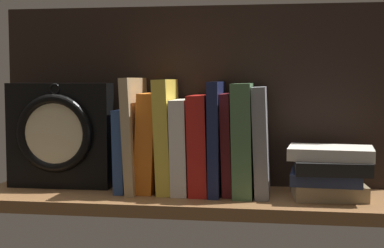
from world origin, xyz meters
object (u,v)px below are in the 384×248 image
object	(u,v)px
framed_clock	(59,135)
book_white_catcher	(183,146)
book_maroon_dawkins	(228,143)
book_gray_chess	(261,141)
book_tan_shortstories	(136,134)
book_orange_pandolfini	(150,142)
book_navy_bierce	(217,137)
book_green_romantic	(244,139)
book_blue_modern	(126,149)
book_yellow_seinlanguage	(167,136)
book_red_requiem	(201,144)
book_stack_side	(329,172)

from	to	relation	value
framed_clock	book_white_catcher	bearing A→B (deg)	-0.43
book_maroon_dawkins	book_gray_chess	world-z (taller)	book_gray_chess
book_white_catcher	framed_clock	bearing A→B (deg)	179.57
book_tan_shortstories	book_orange_pandolfini	size ratio (longest dim) A/B	1.16
book_orange_pandolfini	book_gray_chess	distance (cm)	23.38
book_maroon_dawkins	framed_clock	xyz separation A→B (cm)	(-36.94, 0.21, 1.21)
book_gray_chess	framed_clock	distance (cm)	43.76
book_navy_bierce	book_green_romantic	xyz separation A→B (cm)	(5.55, 0.00, -0.18)
book_navy_bierce	framed_clock	world-z (taller)	book_navy_bierce
book_white_catcher	book_green_romantic	xyz separation A→B (cm)	(12.65, 0.00, 1.67)
book_blue_modern	book_maroon_dawkins	distance (cm)	22.03
book_yellow_seinlanguage	book_white_catcher	size ratio (longest dim) A/B	1.21
book_gray_chess	book_navy_bierce	bearing A→B (deg)	180.00
book_tan_shortstories	book_red_requiem	bearing A→B (deg)	0.00
book_yellow_seinlanguage	framed_clock	bearing A→B (deg)	179.51
book_navy_bierce	book_white_catcher	bearing A→B (deg)	180.00
book_navy_bierce	book_gray_chess	size ratio (longest dim) A/B	1.05
book_orange_pandolfini	book_maroon_dawkins	xyz separation A→B (cm)	(16.55, 0.00, 0.02)
book_navy_bierce	book_stack_side	xyz separation A→B (cm)	(22.75, -2.95, -6.19)
book_tan_shortstories	book_green_romantic	world-z (taller)	book_tan_shortstories
book_yellow_seinlanguage	book_red_requiem	world-z (taller)	book_yellow_seinlanguage
book_green_romantic	book_blue_modern	bearing A→B (deg)	180.00
book_navy_bierce	book_orange_pandolfini	bearing A→B (deg)	180.00
book_stack_side	book_red_requiem	bearing A→B (deg)	173.54
book_yellow_seinlanguage	framed_clock	distance (cm)	24.06
book_green_romantic	book_tan_shortstories	bearing A→B (deg)	180.00
book_maroon_dawkins	book_tan_shortstories	bearing A→B (deg)	180.00
framed_clock	book_stack_side	distance (cm)	57.76
book_green_romantic	book_stack_side	world-z (taller)	book_green_romantic
book_orange_pandolfini	book_red_requiem	xyz separation A→B (cm)	(10.93, 0.00, -0.15)
book_tan_shortstories	book_orange_pandolfini	world-z (taller)	book_tan_shortstories
book_navy_bierce	book_stack_side	distance (cm)	23.76
book_red_requiem	book_gray_chess	xyz separation A→B (cm)	(12.44, 0.00, 0.86)
book_blue_modern	book_gray_chess	distance (cm)	28.88
book_white_catcher	book_stack_side	xyz separation A→B (cm)	(29.85, -2.95, -4.34)
book_orange_pandolfini	framed_clock	xyz separation A→B (cm)	(-20.39, 0.21, 1.23)
book_orange_pandolfini	book_maroon_dawkins	world-z (taller)	same
book_red_requiem	book_blue_modern	bearing A→B (deg)	180.00
book_red_requiem	book_white_catcher	bearing A→B (deg)	180.00
book_blue_modern	framed_clock	world-z (taller)	framed_clock
book_tan_shortstories	book_yellow_seinlanguage	world-z (taller)	book_tan_shortstories
book_red_requiem	book_navy_bierce	xyz separation A→B (cm)	(3.27, 0.00, 1.39)
framed_clock	book_yellow_seinlanguage	bearing A→B (deg)	-0.49
framed_clock	book_red_requiem	bearing A→B (deg)	-0.38
book_white_catcher	book_maroon_dawkins	bearing A→B (deg)	0.00
book_green_romantic	framed_clock	xyz separation A→B (cm)	(-40.14, 0.21, 0.17)
book_yellow_seinlanguage	book_gray_chess	world-z (taller)	book_yellow_seinlanguage
framed_clock	book_gray_chess	bearing A→B (deg)	-0.27
book_white_catcher	book_maroon_dawkins	size ratio (longest dim) A/B	0.94
book_yellow_seinlanguage	book_gray_chess	bearing A→B (deg)	0.00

